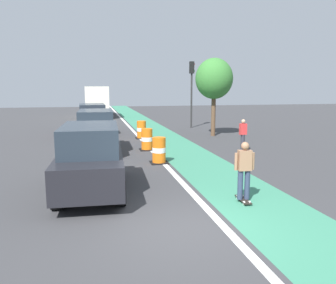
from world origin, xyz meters
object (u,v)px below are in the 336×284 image
Objects in this scene: pedestrian_crossing at (243,134)px; parked_suv_second at (96,130)px; traffic_barrel_back at (142,130)px; skateboarder_on_lane at (244,170)px; traffic_barrel_front at (159,151)px; street_tree_sidewalk at (214,79)px; traffic_barrel_mid at (147,140)px; traffic_light_corner at (192,83)px; parked_suv_third at (92,119)px; delivery_truck_down_block at (97,100)px; parked_suv_nearest at (91,158)px.

parked_suv_second is at bearing 165.89° from pedestrian_crossing.
parked_suv_second is at bearing -126.78° from traffic_barrel_back.
skateboarder_on_lane is 5.50m from traffic_barrel_front.
street_tree_sidewalk is at bearing 1.65° from traffic_barrel_back.
traffic_barrel_front is 1.00× the size of traffic_barrel_back.
skateboarder_on_lane is 0.34× the size of street_tree_sidewalk.
traffic_barrel_mid is 0.21× the size of traffic_light_corner.
parked_suv_third is 4.26× the size of traffic_barrel_back.
pedestrian_crossing is (6.70, -22.08, -0.98)m from delivery_truck_down_block.
parked_suv_second reaches higher than traffic_barrel_back.
pedestrian_crossing is at bearing 65.48° from skateboarder_on_lane.
traffic_barrel_front is at bearing 104.33° from skateboarder_on_lane.
traffic_barrel_back is (2.96, -2.65, -0.50)m from parked_suv_third.
traffic_light_corner is (4.91, 8.78, 2.97)m from traffic_barrel_mid.
skateboarder_on_lane is at bearing -84.96° from traffic_barrel_back.
street_tree_sidewalk is (5.01, 7.21, 3.14)m from traffic_barrel_front.
skateboarder_on_lane is 1.05× the size of pedestrian_crossing.
parked_suv_nearest is 8.82m from pedestrian_crossing.
street_tree_sidewalk reaches higher than skateboarder_on_lane.
traffic_barrel_back is 7.29m from traffic_light_corner.
traffic_barrel_mid is (2.67, -6.63, -0.50)m from parked_suv_third.
parked_suv_nearest is 13.43m from street_tree_sidewalk.
street_tree_sidewalk is at bearing 55.22° from traffic_barrel_front.
parked_suv_nearest is 4.29× the size of traffic_barrel_front.
pedestrian_crossing is 6.31m from street_tree_sidewalk.
skateboarder_on_lane is at bearing -106.26° from street_tree_sidewalk.
traffic_barrel_front is 0.68× the size of pedestrian_crossing.
pedestrian_crossing is (7.20, -8.15, -0.17)m from parked_suv_third.
traffic_light_corner reaches higher than parked_suv_second.
traffic_barrel_back is (-1.09, 12.39, -0.38)m from skateboarder_on_lane.
parked_suv_third reaches higher than pedestrian_crossing.
parked_suv_third is at bearing 161.92° from street_tree_sidewalk.
traffic_barrel_mid is 0.14× the size of delivery_truck_down_block.
traffic_barrel_back is (2.79, 3.73, -0.50)m from parked_suv_second.
traffic_light_corner is at bearing -59.00° from delivery_truck_down_block.
parked_suv_nearest is at bearing -112.77° from traffic_barrel_mid.
traffic_barrel_back is (0.27, 7.07, 0.00)m from traffic_barrel_front.
parked_suv_second is at bearing 174.24° from traffic_barrel_mid.
delivery_truck_down_block is at bearing 96.03° from traffic_barrel_mid.
parked_suv_nearest is 2.91× the size of pedestrian_crossing.
parked_suv_second is at bearing -88.44° from parked_suv_third.
traffic_barrel_mid is at bearing -94.14° from traffic_barrel_back.
delivery_truck_down_block is 4.72× the size of pedestrian_crossing.
parked_suv_third is 7.17m from traffic_barrel_mid.
parked_suv_second is 1.00× the size of parked_suv_third.
street_tree_sidewalk reaches higher than traffic_barrel_front.
traffic_barrel_front is (2.52, -3.35, -0.50)m from parked_suv_second.
skateboarder_on_lane is 0.36× the size of parked_suv_nearest.
parked_suv_third is 10.87m from pedestrian_crossing.
parked_suv_second reaches higher than skateboarder_on_lane.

